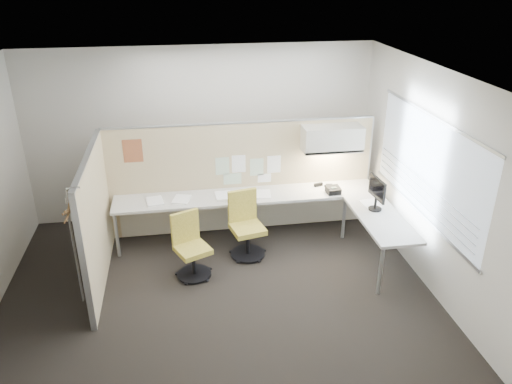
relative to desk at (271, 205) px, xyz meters
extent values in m
cube|color=black|center=(-0.93, -1.13, -0.61)|extent=(5.50, 4.50, 0.01)
cube|color=white|center=(-0.93, -1.13, 2.20)|extent=(5.50, 4.50, 0.01)
cube|color=beige|center=(-0.93, 1.12, 0.80)|extent=(5.50, 0.02, 2.80)
cube|color=beige|center=(-0.93, -3.38, 0.80)|extent=(5.50, 0.02, 2.80)
cube|color=beige|center=(1.82, -1.13, 0.80)|extent=(0.02, 4.50, 2.80)
cube|color=#A4AFBE|center=(1.79, -1.13, 0.95)|extent=(0.01, 2.80, 1.30)
cube|color=#C4B488|center=(-0.38, 0.47, 0.27)|extent=(4.10, 0.06, 1.75)
cube|color=#C4B488|center=(-2.43, -0.63, 0.27)|extent=(0.06, 2.20, 1.75)
cube|color=beige|center=(-0.33, 0.14, 0.11)|extent=(4.00, 0.60, 0.04)
cube|color=beige|center=(1.37, -0.89, 0.11)|extent=(0.60, 1.47, 0.04)
cube|color=beige|center=(-0.33, 0.41, -0.26)|extent=(3.90, 0.02, 0.64)
cylinder|color=#A5A8AA|center=(-2.28, -0.11, -0.26)|extent=(0.05, 0.05, 0.69)
cylinder|color=#A5A8AA|center=(1.12, -1.58, -0.26)|extent=(0.05, 0.05, 0.69)
cylinder|color=#A5A8AA|center=(1.12, -0.11, -0.26)|extent=(0.05, 0.05, 0.69)
cube|color=beige|center=(0.97, 0.26, 0.91)|extent=(0.90, 0.36, 0.38)
cube|color=#FFEABF|center=(0.97, 0.26, 0.70)|extent=(0.60, 0.06, 0.02)
cube|color=#8CBF8C|center=(-0.68, 0.44, 0.50)|extent=(0.21, 0.00, 0.28)
cube|color=white|center=(-0.43, 0.44, 0.52)|extent=(0.21, 0.00, 0.28)
cube|color=#8CBF8C|center=(-0.15, 0.44, 0.45)|extent=(0.21, 0.00, 0.28)
cube|color=white|center=(0.12, 0.44, 0.48)|extent=(0.21, 0.00, 0.28)
cube|color=#8CBF8C|center=(-0.53, 0.44, 0.28)|extent=(0.28, 0.00, 0.18)
cube|color=white|center=(-0.03, 0.44, 0.26)|extent=(0.21, 0.00, 0.14)
cube|color=#E05B1C|center=(-1.98, 0.44, 0.82)|extent=(0.28, 0.00, 0.35)
cylinder|color=black|center=(-1.22, -0.79, -0.58)|extent=(0.47, 0.47, 0.03)
cylinder|color=black|center=(-1.22, -0.79, -0.40)|extent=(0.05, 0.05, 0.36)
cube|color=#F4DA5A|center=(-1.22, -0.79, -0.19)|extent=(0.55, 0.55, 0.07)
cube|color=#F4DA5A|center=(-1.30, -0.61, 0.07)|extent=(0.38, 0.21, 0.45)
cylinder|color=black|center=(-0.42, -0.39, -0.57)|extent=(0.50, 0.50, 0.03)
cylinder|color=black|center=(-0.42, -0.39, -0.38)|extent=(0.06, 0.06, 0.39)
cube|color=#F4DA5A|center=(-0.42, -0.39, -0.16)|extent=(0.53, 0.53, 0.08)
cube|color=#F4DA5A|center=(-0.46, -0.19, 0.12)|extent=(0.43, 0.15, 0.48)
cylinder|color=black|center=(1.37, -0.64, 0.14)|extent=(0.19, 0.19, 0.02)
cylinder|color=black|center=(1.37, -0.64, 0.22)|extent=(0.04, 0.04, 0.17)
cube|color=black|center=(1.37, -0.64, 0.46)|extent=(0.06, 0.46, 0.30)
cube|color=black|center=(1.37, -0.64, 0.46)|extent=(0.03, 0.42, 0.27)
cube|color=black|center=(0.95, -0.01, 0.18)|extent=(0.22, 0.21, 0.12)
cylinder|color=black|center=(0.86, 0.01, 0.21)|extent=(0.05, 0.17, 0.04)
cube|color=black|center=(0.80, 0.28, 0.15)|extent=(0.15, 0.08, 0.05)
cube|color=black|center=(0.95, 0.19, 0.16)|extent=(0.10, 0.07, 0.06)
cube|color=silver|center=(-2.43, -1.61, 1.17)|extent=(0.14, 0.02, 0.02)
cylinder|color=silver|center=(-2.50, -1.61, 1.09)|extent=(0.02, 0.02, 0.14)
cube|color=#AD7F4C|center=(-2.50, -1.61, 0.96)|extent=(0.02, 0.43, 0.12)
cube|color=#AD7F4C|center=(-2.53, -1.58, 0.92)|extent=(0.02, 0.43, 0.12)
cube|color=#96989F|center=(-2.51, -1.66, 0.33)|extent=(0.01, 0.07, 1.09)
cube|color=white|center=(-1.71, 0.11, 0.14)|extent=(0.27, 0.33, 0.03)
cube|color=white|center=(-1.33, 0.11, 0.14)|extent=(0.30, 0.35, 0.02)
cube|color=white|center=(-0.71, 0.11, 0.15)|extent=(0.24, 0.31, 0.04)
cube|color=white|center=(-0.11, 0.12, 0.13)|extent=(0.27, 0.33, 0.01)
cube|color=white|center=(1.37, -0.48, 0.14)|extent=(0.26, 0.32, 0.02)
camera|label=1|loc=(-1.30, -6.59, 3.31)|focal=35.00mm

